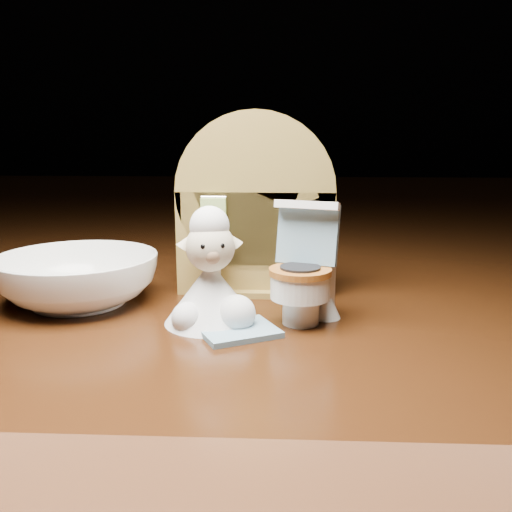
{
  "coord_description": "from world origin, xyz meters",
  "views": [
    {
      "loc": [
        0.02,
        -0.4,
        0.14
      ],
      "look_at": [
        0.0,
        0.0,
        0.05
      ],
      "focal_mm": 40.0,
      "sensor_mm": 36.0,
      "label": 1
    }
  ],
  "objects": [
    {
      "name": "toy_toilet",
      "position": [
        0.04,
        -0.0,
        0.03
      ],
      "size": [
        0.05,
        0.06,
        0.09
      ],
      "rotation": [
        0.0,
        0.0,
        -0.31
      ],
      "color": "white",
      "rests_on": "ground"
    },
    {
      "name": "toilet_brush",
      "position": [
        0.05,
        0.0,
        0.01
      ],
      "size": [
        0.02,
        0.02,
        0.05
      ],
      "color": "white",
      "rests_on": "ground"
    },
    {
      "name": "ceramic_bowl",
      "position": [
        -0.14,
        0.03,
        0.02
      ],
      "size": [
        0.16,
        0.16,
        0.04
      ],
      "primitive_type": "imported",
      "rotation": [
        0.0,
        0.0,
        -0.36
      ],
      "color": "white",
      "rests_on": "ground"
    },
    {
      "name": "bath_mat",
      "position": [
        -0.01,
        -0.03,
        0.0
      ],
      "size": [
        0.06,
        0.06,
        0.0
      ],
      "primitive_type": "cube",
      "rotation": [
        0.0,
        0.0,
        0.47
      ],
      "color": "#6D91A5",
      "rests_on": "ground"
    },
    {
      "name": "plush_lamb",
      "position": [
        -0.03,
        -0.01,
        0.03
      ],
      "size": [
        0.07,
        0.07,
        0.09
      ],
      "rotation": [
        0.0,
        0.0,
        0.24
      ],
      "color": "white",
      "rests_on": "ground"
    },
    {
      "name": "backdrop_panel",
      "position": [
        -0.0,
        0.06,
        0.07
      ],
      "size": [
        0.13,
        0.05,
        0.15
      ],
      "color": "olive",
      "rests_on": "ground"
    }
  ]
}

